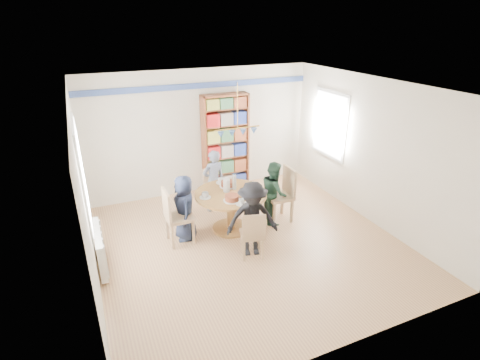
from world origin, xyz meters
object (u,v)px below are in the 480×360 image
bookshelf (225,144)px  chair_far (213,186)px  dining_table (231,202)px  person_near (252,219)px  person_left (185,208)px  person_right (274,192)px  chair_right (283,192)px  chair_near (253,233)px  person_far (214,181)px  radiator (100,248)px  chair_left (174,214)px

bookshelf → chair_far: bearing=-127.2°
dining_table → person_near: 0.87m
person_left → person_right: person_right is taller
chair_right → chair_near: chair_right is taller
dining_table → chair_right: (1.06, -0.04, 0.03)m
chair_far → person_near: (-0.01, -1.88, 0.19)m
dining_table → bookshelf: (0.60, 1.77, 0.51)m
chair_right → chair_near: bearing=-139.1°
chair_right → person_right: bearing=173.0°
chair_far → person_left: bearing=-132.3°
person_right → person_far: bearing=62.8°
chair_far → bookshelf: size_ratio=0.39×
chair_near → person_left: 1.33m
dining_table → chair_right: bearing=-2.1°
person_near → chair_right: bearing=52.9°
radiator → chair_right: 3.39m
person_left → person_right: (1.73, -0.06, 0.01)m
dining_table → person_right: (0.88, -0.02, 0.05)m
radiator → dining_table: dining_table is taller
person_right → person_near: person_near is taller
dining_table → person_right: person_right is taller
person_left → chair_far: bearing=143.5°
chair_left → person_near: (1.08, -0.83, 0.09)m
chair_right → person_far: size_ratio=0.82×
chair_far → chair_right: bearing=-45.5°
person_left → bookshelf: bearing=145.6°
dining_table → chair_far: size_ratio=1.55×
radiator → person_left: person_left is taller
chair_left → chair_near: size_ratio=1.21×
chair_right → person_right: (-0.19, 0.02, 0.02)m
radiator → person_right: (3.19, 0.26, 0.25)m
person_left → person_right: bearing=93.6°
chair_far → person_right: (0.85, -1.03, 0.14)m
dining_table → chair_left: chair_left is taller
person_left → person_near: person_near is taller
chair_right → person_near: person_near is taller
bookshelf → radiator: bearing=-145.0°
chair_left → chair_far: bearing=43.9°
person_right → bookshelf: (-0.28, 1.79, 0.46)m
radiator → dining_table: (2.31, 0.27, 0.21)m
person_far → bookshelf: 1.19m
chair_far → person_left: (-0.88, -0.97, 0.14)m
dining_table → chair_far: chair_far is taller
person_left → person_far: 1.16m
person_left → person_far: person_far is taller
person_near → chair_left: bearing=156.8°
chair_near → bookshelf: bearing=77.2°
dining_table → chair_far: bearing=88.4°
radiator → chair_left: (1.25, 0.24, 0.21)m
chair_left → chair_right: size_ratio=0.96×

